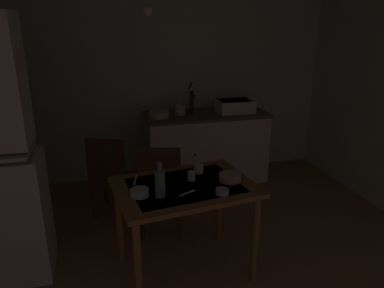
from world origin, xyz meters
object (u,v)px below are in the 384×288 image
chair_by_counter (111,176)px  teacup_mint (198,169)px  mixing_bowl_counter (159,115)px  hand_pump (192,100)px  glass_bottle (160,183)px  chair_far_side (161,189)px  serving_bowl_wide (140,193)px  sink_basin (234,106)px  dining_table (185,199)px

chair_by_counter → teacup_mint: bearing=-50.6°
mixing_bowl_counter → chair_by_counter: mixing_bowl_counter is taller
hand_pump → teacup_mint: 1.63m
mixing_bowl_counter → glass_bottle: size_ratio=0.89×
chair_far_side → serving_bowl_wide: 0.81m
sink_basin → teacup_mint: (-0.88, -1.53, -0.14)m
sink_basin → chair_by_counter: sink_basin is taller
teacup_mint → sink_basin: bearing=60.2°
hand_pump → teacup_mint: hand_pump is taller
sink_basin → chair_far_side: 1.67m
chair_far_side → glass_bottle: glass_bottle is taller
serving_bowl_wide → glass_bottle: 0.17m
dining_table → chair_far_side: bearing=98.7°
chair_far_side → serving_bowl_wide: bearing=-110.4°
serving_bowl_wide → chair_far_side: bearing=69.6°
mixing_bowl_counter → teacup_mint: bearing=-86.7°
chair_far_side → glass_bottle: bearing=-99.0°
mixing_bowl_counter → chair_far_side: size_ratio=0.26×
sink_basin → chair_far_side: (-1.13, -1.14, -0.47)m
dining_table → serving_bowl_wide: 0.39m
chair_by_counter → teacup_mint: (0.69, -0.84, 0.35)m
dining_table → chair_far_side: size_ratio=1.23×
hand_pump → mixing_bowl_counter: 0.45m
dining_table → chair_far_side: chair_far_side is taller
serving_bowl_wide → teacup_mint: teacup_mint is taller
chair_by_counter → dining_table: bearing=-63.3°
sink_basin → hand_pump: size_ratio=1.13×
chair_by_counter → serving_bowl_wide: chair_by_counter is taller
hand_pump → glass_bottle: bearing=-110.3°
mixing_bowl_counter → dining_table: (-0.08, -1.68, -0.24)m
hand_pump → glass_bottle: 2.06m
sink_basin → mixing_bowl_counter: sink_basin is taller
teacup_mint → hand_pump: bearing=77.9°
glass_bottle → dining_table: bearing=34.5°
hand_pump → glass_bottle: hand_pump is taller
sink_basin → glass_bottle: bearing=-123.6°
chair_far_side → dining_table: bearing=-81.3°
chair_by_counter → serving_bowl_wide: size_ratio=6.61×
chair_by_counter → glass_bottle: glass_bottle is taller
mixing_bowl_counter → dining_table: 1.70m
chair_far_side → chair_by_counter: size_ratio=1.03×
sink_basin → serving_bowl_wide: bearing=-127.2°
chair_by_counter → serving_bowl_wide: bearing=-81.1°
hand_pump → chair_far_side: size_ratio=0.42×
chair_by_counter → serving_bowl_wide: (0.18, -1.14, 0.35)m
hand_pump → mixing_bowl_counter: (-0.42, -0.10, -0.13)m
dining_table → glass_bottle: bearing=-145.5°
dining_table → glass_bottle: glass_bottle is taller
hand_pump → glass_bottle: size_ratio=1.47×
chair_far_side → mixing_bowl_counter: bearing=81.1°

